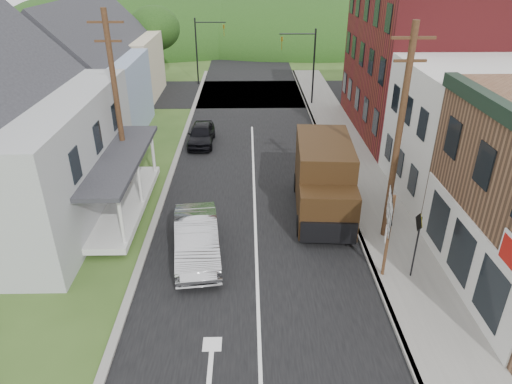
{
  "coord_description": "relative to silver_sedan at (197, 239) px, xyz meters",
  "views": [
    {
      "loc": [
        -0.31,
        -13.22,
        11.0
      ],
      "look_at": [
        0.01,
        3.67,
        2.2
      ],
      "focal_mm": 32.0,
      "sensor_mm": 36.0,
      "label": 1
    }
  ],
  "objects": [
    {
      "name": "ground",
      "position": [
        2.41,
        -2.27,
        -0.81
      ],
      "size": [
        120.0,
        120.0,
        0.0
      ],
      "primitive_type": "plane",
      "color": "#2D4719",
      "rests_on": "ground"
    },
    {
      "name": "road",
      "position": [
        2.41,
        7.73,
        -0.81
      ],
      "size": [
        9.0,
        90.0,
        0.02
      ],
      "primitive_type": "cube",
      "color": "black",
      "rests_on": "ground"
    },
    {
      "name": "cross_road",
      "position": [
        2.41,
        24.73,
        -0.81
      ],
      "size": [
        60.0,
        9.0,
        0.02
      ],
      "primitive_type": "cube",
      "color": "black",
      "rests_on": "ground"
    },
    {
      "name": "sidewalk_right",
      "position": [
        8.31,
        5.73,
        -0.73
      ],
      "size": [
        2.8,
        55.0,
        0.15
      ],
      "primitive_type": "cube",
      "color": "slate",
      "rests_on": "ground"
    },
    {
      "name": "curb_right",
      "position": [
        6.96,
        5.73,
        -0.73
      ],
      "size": [
        0.2,
        55.0,
        0.15
      ],
      "primitive_type": "cube",
      "color": "slate",
      "rests_on": "ground"
    },
    {
      "name": "curb_left",
      "position": [
        -2.24,
        5.73,
        -0.75
      ],
      "size": [
        0.3,
        55.0,
        0.12
      ],
      "primitive_type": "cube",
      "color": "slate",
      "rests_on": "ground"
    },
    {
      "name": "storefront_white",
      "position": [
        13.71,
        5.23,
        2.44
      ],
      "size": [
        8.0,
        7.0,
        6.5
      ],
      "primitive_type": "cube",
      "color": "silver",
      "rests_on": "ground"
    },
    {
      "name": "storefront_red",
      "position": [
        13.71,
        14.73,
        4.19
      ],
      "size": [
        8.0,
        12.0,
        10.0
      ],
      "primitive_type": "cube",
      "color": "maroon",
      "rests_on": "ground"
    },
    {
      "name": "house_blue",
      "position": [
        -8.59,
        14.73,
        2.88
      ],
      "size": [
        7.14,
        8.16,
        7.28
      ],
      "color": "#8FA1C3",
      "rests_on": "ground"
    },
    {
      "name": "house_cream",
      "position": [
        -9.09,
        23.73,
        2.88
      ],
      "size": [
        7.14,
        8.16,
        7.28
      ],
      "color": "beige",
      "rests_on": "ground"
    },
    {
      "name": "utility_pole_right",
      "position": [
        8.01,
        1.23,
        3.85
      ],
      "size": [
        1.6,
        0.26,
        9.0
      ],
      "color": "#472D19",
      "rests_on": "ground"
    },
    {
      "name": "utility_pole_left",
      "position": [
        -4.09,
        5.73,
        3.85
      ],
      "size": [
        1.6,
        0.26,
        9.0
      ],
      "color": "#472D19",
      "rests_on": "ground"
    },
    {
      "name": "traffic_signal_right",
      "position": [
        6.71,
        21.23,
        2.95
      ],
      "size": [
        2.87,
        0.2,
        6.0
      ],
      "color": "black",
      "rests_on": "ground"
    },
    {
      "name": "traffic_signal_left",
      "position": [
        -1.9,
        28.23,
        2.95
      ],
      "size": [
        2.87,
        0.2,
        6.0
      ],
      "color": "black",
      "rests_on": "ground"
    },
    {
      "name": "tree_left_d",
      "position": [
        -6.59,
        29.73,
        4.08
      ],
      "size": [
        4.8,
        4.8,
        6.94
      ],
      "color": "#382616",
      "rests_on": "ground"
    },
    {
      "name": "forested_ridge",
      "position": [
        2.41,
        52.73,
        -0.81
      ],
      "size": [
        90.0,
        30.0,
        16.0
      ],
      "primitive_type": "ellipsoid",
      "color": "#17330F",
      "rests_on": "ground"
    },
    {
      "name": "silver_sedan",
      "position": [
        0.0,
        0.0,
        0.0
      ],
      "size": [
        2.31,
        5.08,
        1.62
      ],
      "primitive_type": "imported",
      "rotation": [
        0.0,
        0.0,
        0.12
      ],
      "color": "#B1B2B7",
      "rests_on": "ground"
    },
    {
      "name": "dark_sedan",
      "position": [
        -0.92,
        12.51,
        -0.13
      ],
      "size": [
        1.64,
        3.99,
        1.35
      ],
      "primitive_type": "imported",
      "rotation": [
        0.0,
        0.0,
        -0.01
      ],
      "color": "black",
      "rests_on": "ground"
    },
    {
      "name": "delivery_van",
      "position": [
        5.62,
        3.49,
        0.92
      ],
      "size": [
        2.88,
        6.25,
        3.41
      ],
      "rotation": [
        0.0,
        0.0,
        -0.07
      ],
      "color": "black",
      "rests_on": "ground"
    },
    {
      "name": "route_sign_cluster",
      "position": [
        7.16,
        -1.54,
        1.55
      ],
      "size": [
        0.52,
        1.91,
        3.41
      ],
      "rotation": [
        0.0,
        0.0,
        -0.24
      ],
      "color": "#472D19",
      "rests_on": "sidewalk_right"
    },
    {
      "name": "warning_sign",
      "position": [
        8.23,
        -1.66,
        1.1
      ],
      "size": [
        0.12,
        0.76,
        2.75
      ],
      "rotation": [
        0.0,
        0.0,
        -0.03
      ],
      "color": "black",
      "rests_on": "sidewalk_right"
    }
  ]
}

